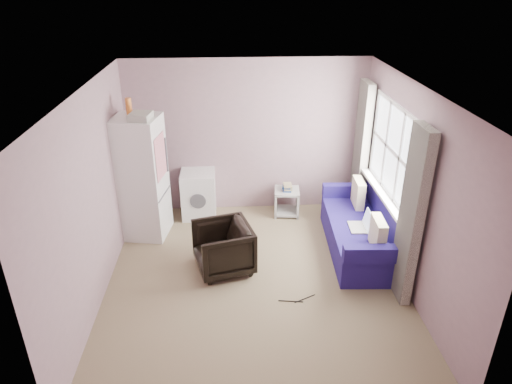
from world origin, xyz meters
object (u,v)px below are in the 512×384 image
(washing_machine, at_px, (199,193))
(fridge, at_px, (142,177))
(side_table, at_px, (287,200))
(sofa, at_px, (366,230))
(armchair, at_px, (223,246))

(washing_machine, bearing_deg, fridge, -145.70)
(side_table, relative_size, sofa, 0.27)
(armchair, xyz_separation_m, side_table, (1.04, 1.50, -0.11))
(armchair, bearing_deg, washing_machine, 179.42)
(washing_machine, distance_m, side_table, 1.45)
(armchair, distance_m, washing_machine, 1.61)
(armchair, height_order, side_table, armchair)
(armchair, distance_m, side_table, 1.83)
(fridge, relative_size, washing_machine, 2.74)
(armchair, xyz_separation_m, sofa, (2.03, 0.36, -0.05))
(armchair, distance_m, sofa, 2.06)
(side_table, distance_m, sofa, 1.51)
(armchair, distance_m, fridge, 1.66)
(armchair, bearing_deg, sofa, 85.00)
(armchair, height_order, fridge, fridge)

